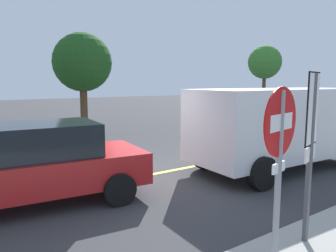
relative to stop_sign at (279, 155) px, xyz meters
name	(u,v)px	position (x,y,z in m)	size (l,w,h in m)	color
ground_plane	(117,181)	(0.40, 4.78, -1.60)	(80.00, 80.00, 0.00)	#38383A
lane_marking_centre	(210,163)	(3.40, 4.78, -1.59)	(28.00, 0.16, 0.01)	#E0D14C
stop_sign	(279,155)	(0.00, 0.00, 0.00)	(0.75, 0.17, 2.34)	gray
speed_limit_sign	(311,128)	(1.12, 0.32, 0.17)	(0.52, 0.18, 2.52)	#4C4C51
white_van	(281,123)	(4.60, 3.27, -0.33)	(5.31, 2.51, 2.20)	white
car_red_crossing	(31,165)	(-1.62, 4.40, -0.80)	(4.69, 2.34, 1.59)	red
tree_left_verge	(82,63)	(2.47, 12.30, 1.63)	(2.64, 2.64, 4.58)	#513823
tree_right_verge	(265,63)	(15.55, 12.58, 2.09)	(2.28, 2.28, 4.86)	#513823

